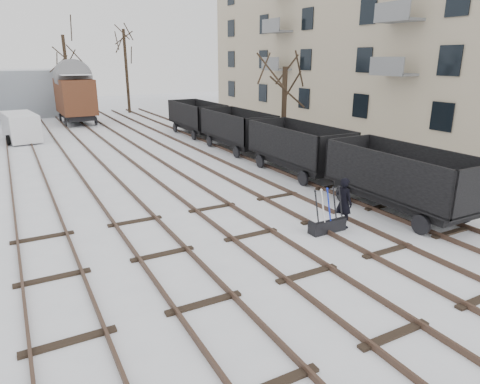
# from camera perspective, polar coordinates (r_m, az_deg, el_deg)

# --- Properties ---
(ground) EXTENTS (120.00, 120.00, 0.00)m
(ground) POSITION_cam_1_polar(r_m,az_deg,el_deg) (11.78, 8.91, -10.85)
(ground) COLOR white
(ground) RESTS_ON ground
(tracks) EXTENTS (13.90, 52.00, 0.16)m
(tracks) POSITION_cam_1_polar(r_m,az_deg,el_deg) (23.40, -11.70, 3.58)
(tracks) COLOR black
(tracks) RESTS_ON ground
(apartment_block) EXTENTS (10.12, 45.00, 16.10)m
(apartment_block) POSITION_cam_1_polar(r_m,az_deg,el_deg) (34.55, 22.97, 20.34)
(apartment_block) COLOR #B6A78C
(apartment_block) RESTS_ON ground
(shed_right) EXTENTS (7.00, 6.00, 4.50)m
(shed_right) POSITION_cam_1_polar(r_m,az_deg,el_deg) (48.32, -26.11, 11.83)
(shed_right) COLOR gray
(shed_right) RESTS_ON ground
(ground_frame) EXTENTS (1.31, 0.45, 1.49)m
(ground_frame) POSITION_cam_1_polar(r_m,az_deg,el_deg) (14.51, 11.55, -4.17)
(ground_frame) COLOR black
(ground_frame) RESTS_ON ground
(worker) EXTENTS (0.51, 0.69, 1.75)m
(worker) POSITION_cam_1_polar(r_m,az_deg,el_deg) (14.85, 13.67, -1.38)
(worker) COLOR black
(worker) RESTS_ON ground
(freight_wagon_a) EXTENTS (2.35, 5.88, 2.40)m
(freight_wagon_a) POSITION_cam_1_polar(r_m,az_deg,el_deg) (16.92, 20.60, 0.44)
(freight_wagon_a) COLOR black
(freight_wagon_a) RESTS_ON ground
(freight_wagon_b) EXTENTS (2.35, 5.88, 2.40)m
(freight_wagon_b) POSITION_cam_1_polar(r_m,az_deg,el_deg) (21.47, 7.78, 4.86)
(freight_wagon_b) COLOR black
(freight_wagon_b) RESTS_ON ground
(freight_wagon_c) EXTENTS (2.35, 5.88, 2.40)m
(freight_wagon_c) POSITION_cam_1_polar(r_m,az_deg,el_deg) (26.80, -0.34, 7.52)
(freight_wagon_c) COLOR black
(freight_wagon_c) RESTS_ON ground
(freight_wagon_d) EXTENTS (2.35, 5.88, 2.40)m
(freight_wagon_d) POSITION_cam_1_polar(r_m,az_deg,el_deg) (32.51, -5.74, 9.20)
(freight_wagon_d) COLOR black
(freight_wagon_d) RESTS_ON ground
(box_van_wagon) EXTENTS (3.01, 5.59, 4.23)m
(box_van_wagon) POSITION_cam_1_polar(r_m,az_deg,el_deg) (40.38, -21.16, 11.96)
(box_van_wagon) COLOR black
(box_van_wagon) RESTS_ON ground
(panel_van) EXTENTS (2.39, 4.55, 1.92)m
(panel_van) POSITION_cam_1_polar(r_m,az_deg,el_deg) (33.54, -27.20, 7.77)
(panel_van) COLOR silver
(panel_van) RESTS_ON ground
(tree_near) EXTENTS (0.30, 0.30, 5.07)m
(tree_near) POSITION_cam_1_polar(r_m,az_deg,el_deg) (25.53, 5.87, 10.61)
(tree_near) COLOR black
(tree_near) RESTS_ON ground
(tree_far_left) EXTENTS (0.30, 0.30, 7.54)m
(tree_far_left) POSITION_cam_1_polar(r_m,az_deg,el_deg) (44.15, -22.00, 13.95)
(tree_far_left) COLOR black
(tree_far_left) RESTS_ON ground
(tree_far_right) EXTENTS (0.30, 0.30, 8.30)m
(tree_far_right) POSITION_cam_1_polar(r_m,az_deg,el_deg) (47.07, -14.88, 15.22)
(tree_far_right) COLOR black
(tree_far_right) RESTS_ON ground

